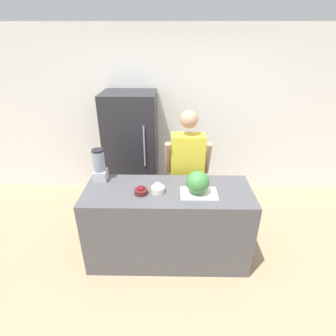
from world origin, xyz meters
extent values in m
plane|color=tan|center=(0.00, 0.00, 0.00)|extent=(14.00, 14.00, 0.00)
cube|color=white|center=(0.00, 2.02, 1.30)|extent=(8.00, 0.06, 2.60)
cube|color=#4C4C51|center=(0.00, 0.35, 0.46)|extent=(1.83, 0.69, 0.92)
cube|color=#232328|center=(-0.58, 1.66, 0.86)|extent=(0.77, 0.62, 1.72)
cylinder|color=gray|center=(-0.35, 1.33, 1.03)|extent=(0.02, 0.02, 0.60)
cube|color=#4C608C|center=(0.24, 0.90, 0.40)|extent=(0.31, 0.18, 0.80)
cube|color=gold|center=(0.24, 0.90, 1.08)|extent=(0.42, 0.22, 0.56)
sphere|color=tan|center=(0.24, 0.90, 1.55)|extent=(0.22, 0.22, 0.22)
cylinder|color=tan|center=(-0.01, 0.86, 1.07)|extent=(0.07, 0.23, 0.47)
cylinder|color=tan|center=(0.48, 0.86, 1.07)|extent=(0.07, 0.23, 0.47)
cube|color=white|center=(0.33, 0.27, 0.93)|extent=(0.38, 0.25, 0.01)
sphere|color=#3D7F3D|center=(0.31, 0.28, 1.06)|extent=(0.24, 0.24, 0.24)
cylinder|color=#511E19|center=(-0.28, 0.27, 0.95)|extent=(0.14, 0.14, 0.05)
sphere|color=maroon|center=(-0.28, 0.27, 0.98)|extent=(0.09, 0.09, 0.09)
cylinder|color=beige|center=(-0.11, 0.30, 0.96)|extent=(0.14, 0.14, 0.07)
sphere|color=white|center=(-0.11, 0.30, 0.99)|extent=(0.10, 0.10, 0.10)
cube|color=#B7B7BC|center=(-0.78, 0.56, 0.98)|extent=(0.15, 0.15, 0.12)
cylinder|color=gray|center=(-0.78, 0.56, 1.16)|extent=(0.14, 0.14, 0.23)
cylinder|color=black|center=(-0.78, 0.56, 1.29)|extent=(0.13, 0.13, 0.02)
camera|label=1|loc=(0.04, -2.08, 2.41)|focal=28.00mm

